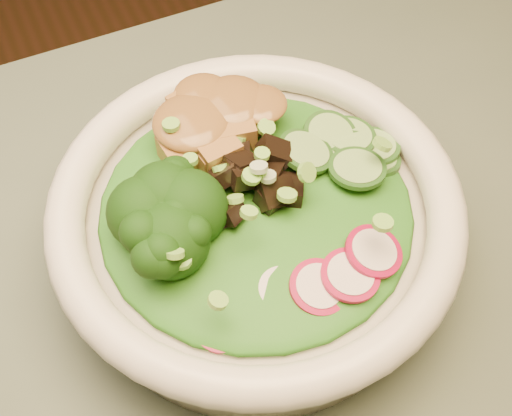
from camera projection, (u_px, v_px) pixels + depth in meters
name	position (u px, v px, depth m)	size (l,w,h in m)	color
salad_bowl	(256.00, 224.00, 0.54)	(0.30, 0.30, 0.08)	silver
lettuce_bed	(256.00, 207.00, 0.52)	(0.23, 0.23, 0.03)	#185712
broccoli_florets	(167.00, 236.00, 0.48)	(0.09, 0.08, 0.05)	black
radish_slices	(315.00, 281.00, 0.48)	(0.12, 0.05, 0.02)	maroon
cucumber_slices	(344.00, 158.00, 0.53)	(0.08, 0.08, 0.04)	#9CCA70
mushroom_heap	(247.00, 180.00, 0.51)	(0.08, 0.08, 0.05)	black
tofu_cubes	(212.00, 129.00, 0.54)	(0.10, 0.07, 0.04)	#9E6434
peanut_sauce	(211.00, 116.00, 0.53)	(0.08, 0.06, 0.02)	brown
scallion_garnish	(256.00, 184.00, 0.49)	(0.22, 0.22, 0.03)	#77BB42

